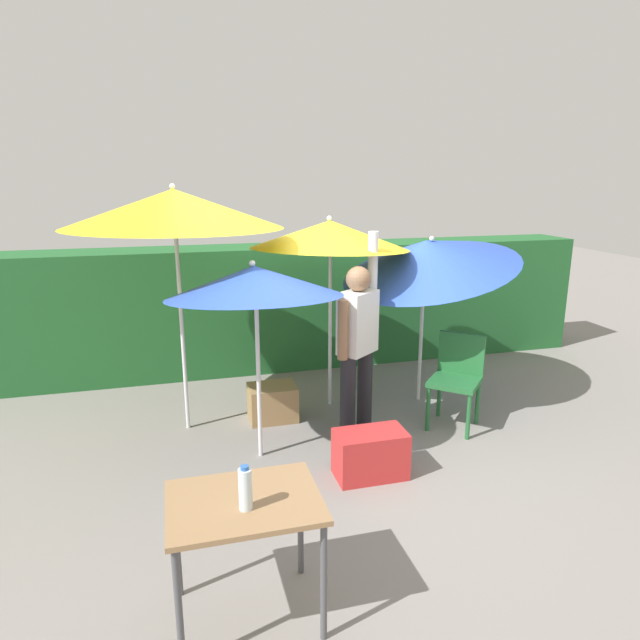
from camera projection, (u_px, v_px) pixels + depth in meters
The scene contains 12 objects.
ground_plane at pixel (329, 447), 4.98m from camera, with size 24.00×24.00×0.00m, color gray.
hedge_row at pixel (278, 306), 6.97m from camera, with size 8.00×0.70×1.52m, color #23602D.
umbrella_rainbow at pixel (254, 282), 4.44m from camera, with size 1.44×1.45×1.73m.
umbrella_orange at pixel (428, 256), 5.61m from camera, with size 1.87×1.83×2.02m.
umbrella_yellow at pixel (330, 235), 5.46m from camera, with size 1.59×1.59×1.99m.
umbrella_navy at pixel (174, 209), 4.83m from camera, with size 1.92×1.92×2.29m.
person_vendor at pixel (357, 340), 4.94m from camera, with size 0.49×0.41×1.88m.
chair_plastic at pixel (457, 375), 5.30m from camera, with size 0.62×0.62×0.89m.
cooler_box at pixel (370, 454), 4.45m from camera, with size 0.57×0.32×0.38m, color red.
crate_cardboard at pixel (272, 402), 5.50m from camera, with size 0.46×0.35×0.35m, color #9E7A4C.
folding_table at pixel (245, 514), 2.91m from camera, with size 0.80×0.60×0.72m.
bottle_water at pixel (245, 489), 2.79m from camera, with size 0.07×0.07×0.24m.
Camera 1 is at (-1.26, -4.35, 2.36)m, focal length 31.17 mm.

